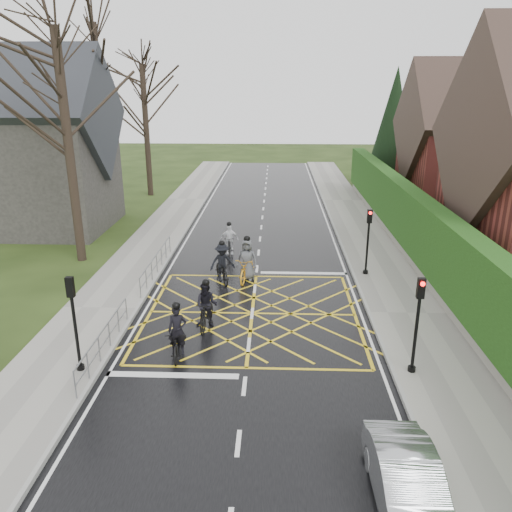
# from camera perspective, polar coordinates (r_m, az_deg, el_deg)

# --- Properties ---
(ground) EXTENTS (120.00, 120.00, 0.00)m
(ground) POSITION_cam_1_polar(r_m,az_deg,el_deg) (19.66, -0.44, -6.58)
(ground) COLOR black
(ground) RESTS_ON ground
(road) EXTENTS (9.00, 80.00, 0.01)m
(road) POSITION_cam_1_polar(r_m,az_deg,el_deg) (19.65, -0.44, -6.57)
(road) COLOR black
(road) RESTS_ON ground
(sidewalk_right) EXTENTS (3.00, 80.00, 0.15)m
(sidewalk_right) POSITION_cam_1_polar(r_m,az_deg,el_deg) (20.27, 16.86, -6.39)
(sidewalk_right) COLOR gray
(sidewalk_right) RESTS_ON ground
(sidewalk_left) EXTENTS (3.00, 80.00, 0.15)m
(sidewalk_left) POSITION_cam_1_polar(r_m,az_deg,el_deg) (20.77, -17.31, -5.82)
(sidewalk_left) COLOR gray
(sidewalk_left) RESTS_ON ground
(stone_wall) EXTENTS (0.50, 38.00, 0.70)m
(stone_wall) POSITION_cam_1_polar(r_m,az_deg,el_deg) (26.00, 17.51, -0.17)
(stone_wall) COLOR slate
(stone_wall) RESTS_ON ground
(hedge) EXTENTS (0.90, 38.00, 2.80)m
(hedge) POSITION_cam_1_polar(r_m,az_deg,el_deg) (25.51, 17.90, 3.55)
(hedge) COLOR #19360E
(hedge) RESTS_ON stone_wall
(house_far) EXTENTS (9.80, 8.80, 10.30)m
(house_far) POSITION_cam_1_polar(r_m,az_deg,el_deg) (38.55, 23.85, 11.24)
(house_far) COLOR maroon
(house_far) RESTS_ON ground
(conifer) EXTENTS (4.60, 4.60, 10.00)m
(conifer) POSITION_cam_1_polar(r_m,az_deg,el_deg) (44.96, 15.41, 13.84)
(conifer) COLOR black
(conifer) RESTS_ON ground
(church) EXTENTS (8.80, 7.80, 11.00)m
(church) POSITION_cam_1_polar(r_m,az_deg,el_deg) (33.20, -23.93, 11.23)
(church) COLOR #2D2B28
(church) RESTS_ON ground
(tree_near) EXTENTS (9.24, 9.24, 11.44)m
(tree_near) POSITION_cam_1_polar(r_m,az_deg,el_deg) (25.69, -21.21, 16.48)
(tree_near) COLOR black
(tree_near) RESTS_ON ground
(tree_mid) EXTENTS (10.08, 10.08, 12.48)m
(tree_mid) POSITION_cam_1_polar(r_m,az_deg,el_deg) (33.52, -17.56, 18.39)
(tree_mid) COLOR black
(tree_mid) RESTS_ON ground
(tree_far) EXTENTS (8.40, 8.40, 10.40)m
(tree_far) POSITION_cam_1_polar(r_m,az_deg,el_deg) (41.02, -12.63, 16.71)
(tree_far) COLOR black
(tree_far) RESTS_ON ground
(railing_south) EXTENTS (0.05, 5.04, 1.03)m
(railing_south) POSITION_cam_1_polar(r_m,az_deg,el_deg) (17.07, -17.00, -8.73)
(railing_south) COLOR slate
(railing_south) RESTS_ON ground
(railing_north) EXTENTS (0.05, 6.04, 1.03)m
(railing_north) POSITION_cam_1_polar(r_m,az_deg,el_deg) (23.68, -11.31, -0.37)
(railing_north) COLOR slate
(railing_north) RESTS_ON ground
(traffic_light_ne) EXTENTS (0.24, 0.31, 3.21)m
(traffic_light_ne) POSITION_cam_1_polar(r_m,az_deg,el_deg) (23.34, 12.65, 1.51)
(traffic_light_ne) COLOR black
(traffic_light_ne) RESTS_ON ground
(traffic_light_se) EXTENTS (0.24, 0.31, 3.21)m
(traffic_light_se) POSITION_cam_1_polar(r_m,az_deg,el_deg) (15.72, 17.87, -7.71)
(traffic_light_se) COLOR black
(traffic_light_se) RESTS_ON ground
(traffic_light_sw) EXTENTS (0.24, 0.31, 3.21)m
(traffic_light_sw) POSITION_cam_1_polar(r_m,az_deg,el_deg) (16.01, -19.97, -7.44)
(traffic_light_sw) COLOR black
(traffic_light_sw) RESTS_ON ground
(cyclist_rear) EXTENTS (0.89, 1.99, 1.87)m
(cyclist_rear) POSITION_cam_1_polar(r_m,az_deg,el_deg) (16.78, -8.97, -9.25)
(cyclist_rear) COLOR black
(cyclist_rear) RESTS_ON ground
(cyclist_back) EXTENTS (0.90, 1.92, 1.88)m
(cyclist_back) POSITION_cam_1_polar(r_m,az_deg,el_deg) (18.40, -5.67, -6.10)
(cyclist_back) COLOR black
(cyclist_back) RESTS_ON ground
(cyclist_mid) EXTENTS (1.33, 2.09, 1.92)m
(cyclist_mid) POSITION_cam_1_polar(r_m,az_deg,el_deg) (22.61, -3.88, -1.20)
(cyclist_mid) COLOR black
(cyclist_mid) RESTS_ON ground
(cyclist_front) EXTENTS (0.98, 1.79, 1.76)m
(cyclist_front) POSITION_cam_1_polar(r_m,az_deg,el_deg) (26.21, -3.08, 1.55)
(cyclist_front) COLOR black
(cyclist_front) RESTS_ON ground
(cyclist_lead) EXTENTS (1.13, 2.25, 2.09)m
(cyclist_lead) POSITION_cam_1_polar(r_m,az_deg,el_deg) (22.70, -1.04, -1.01)
(cyclist_lead) COLOR orange
(cyclist_lead) RESTS_ON ground
(car) EXTENTS (1.33, 3.70, 1.21)m
(car) POSITION_cam_1_polar(r_m,az_deg,el_deg) (11.80, 16.99, -23.82)
(car) COLOR #ACB0B3
(car) RESTS_ON ground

